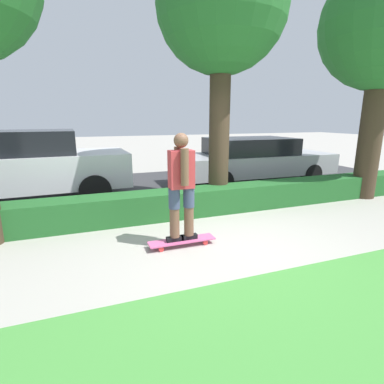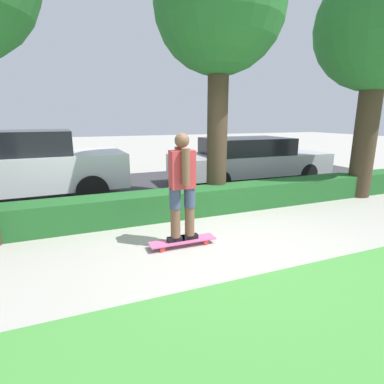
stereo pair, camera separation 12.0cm
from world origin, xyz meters
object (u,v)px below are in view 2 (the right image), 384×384
object	(u,v)px
skateboard	(183,241)
skater_person	(182,185)
tree_mid	(220,10)
parked_car_front	(25,166)
parked_car_middle	(249,159)
tree_far	(380,29)

from	to	relation	value
skateboard	skater_person	bearing A→B (deg)	0.00
tree_mid	parked_car_front	world-z (taller)	tree_mid
skateboard	skater_person	world-z (taller)	skater_person
skater_person	tree_mid	xyz separation A→B (m)	(1.42, 1.73, 2.97)
skater_person	parked_car_middle	distance (m)	5.08
tree_far	parked_car_middle	world-z (taller)	tree_far
skateboard	tree_far	world-z (taller)	tree_far
skater_person	parked_car_middle	size ratio (longest dim) A/B	0.34
skateboard	parked_car_middle	distance (m)	5.11
parked_car_front	skater_person	bearing A→B (deg)	-57.51
tree_far	parked_car_middle	xyz separation A→B (m)	(-1.70, 2.45, -3.12)
skater_person	parked_car_front	xyz separation A→B (m)	(-2.47, 3.59, -0.10)
tree_mid	parked_car_front	bearing A→B (deg)	154.43
skateboard	parked_car_front	bearing A→B (deg)	124.52
skater_person	tree_far	distance (m)	6.06
parked_car_front	parked_car_middle	world-z (taller)	parked_car_front
skater_person	tree_far	xyz separation A→B (m)	(5.18, 1.24, 2.88)
skateboard	parked_car_middle	world-z (taller)	parked_car_middle
tree_far	parked_car_front	xyz separation A→B (m)	(-7.65, 2.35, -2.98)
parked_car_front	parked_car_middle	bearing A→B (deg)	-1.03
tree_far	skateboard	bearing A→B (deg)	-166.55
parked_car_front	parked_car_middle	distance (m)	5.95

